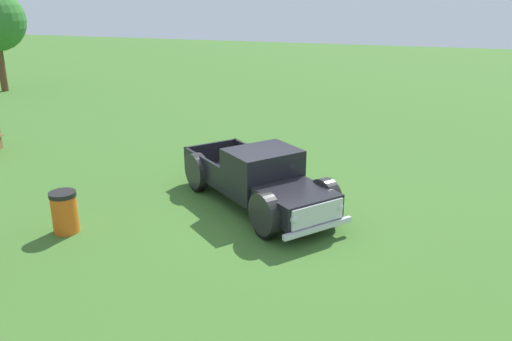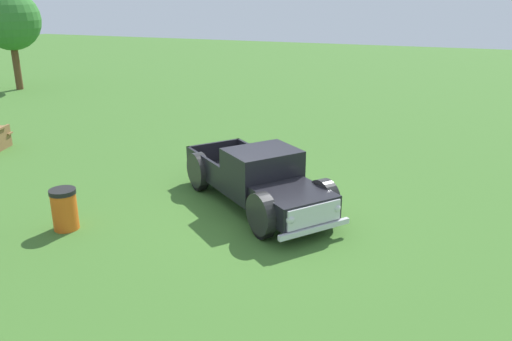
% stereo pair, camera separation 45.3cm
% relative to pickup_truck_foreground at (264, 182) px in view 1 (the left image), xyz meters
% --- Properties ---
extents(ground_plane, '(80.00, 80.00, 0.00)m').
position_rel_pickup_truck_foreground_xyz_m(ground_plane, '(-0.15, 0.03, -0.72)').
color(ground_plane, '#3D6B28').
extents(pickup_truck_foreground, '(4.53, 4.88, 1.51)m').
position_rel_pickup_truck_foreground_xyz_m(pickup_truck_foreground, '(0.00, 0.00, 0.00)').
color(pickup_truck_foreground, black).
rests_on(pickup_truck_foreground, ground_plane).
extents(trash_can, '(0.59, 0.59, 0.95)m').
position_rel_pickup_truck_foreground_xyz_m(trash_can, '(-2.51, 3.86, -0.24)').
color(trash_can, orange).
rests_on(trash_can, ground_plane).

